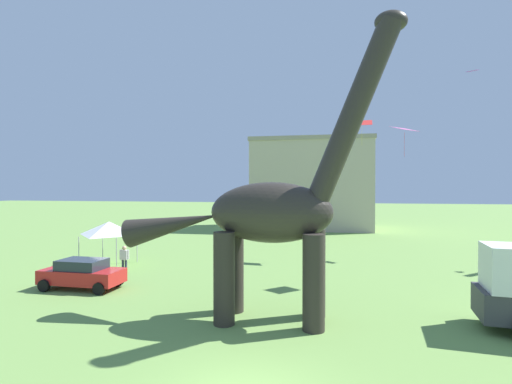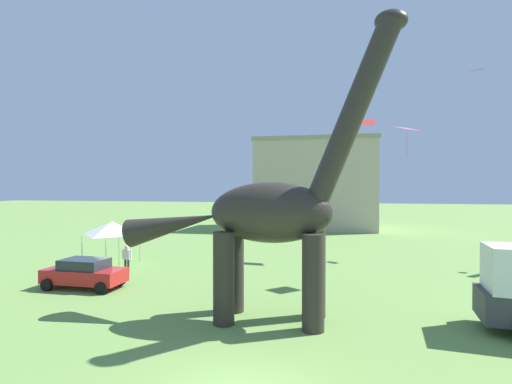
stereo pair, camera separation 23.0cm
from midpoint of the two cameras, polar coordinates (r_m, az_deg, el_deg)
The scene contains 8 objects.
dinosaur_sculpture at distance 15.49m, azimuth 2.42°, elevation -3.04°, with size 11.49×2.44×12.02m.
parked_sedan_left at distance 22.73m, azimuth -23.75°, elevation -10.89°, with size 4.24×2.01×1.55m.
person_far_spectator at distance 25.65m, azimuth -18.31°, elevation -9.00°, with size 0.64×0.28×1.71m.
festival_canopy_tent at distance 28.27m, azimuth -20.29°, elevation -5.01°, with size 3.15×3.15×3.00m.
kite_drifting at distance 30.62m, azimuth 16.01°, elevation 9.83°, with size 1.57×1.14×1.98m.
kite_high_left at distance 23.83m, azimuth 21.66°, elevation 8.67°, with size 1.74×1.72×1.79m.
kite_near_low at distance 36.44m, azimuth 30.01°, elevation 15.35°, with size 1.05×1.00×0.13m.
background_building_block at distance 50.91m, azimuth 8.98°, elevation 1.20°, with size 15.12×9.91×11.49m.
Camera 2 is at (2.34, -9.26, 5.38)m, focal length 27.06 mm.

